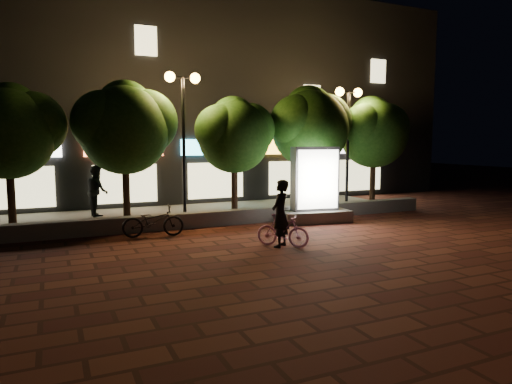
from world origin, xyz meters
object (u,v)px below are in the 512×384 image
tree_mid (235,132)px  pedestrian (97,191)px  ad_kiosk (315,192)px  scooter_parked (153,221)px  tree_far_left (9,128)px  scooter_pink (283,231)px  street_lamp_left (183,108)px  tree_far_right (374,130)px  rider (280,214)px  street_lamp_right (348,116)px  tree_left (126,124)px  tree_right (311,124)px

tree_mid → pedestrian: 5.61m
ad_kiosk → scooter_parked: 5.84m
tree_far_left → scooter_pink: size_ratio=3.13×
street_lamp_left → pedestrian: bearing=143.3°
tree_far_right → rider: (-7.26, -5.21, -2.45)m
street_lamp_right → pedestrian: street_lamp_right is taller
tree_mid → street_lamp_left: street_lamp_left is taller
scooter_pink → pedestrian: bearing=76.6°
tree_left → tree_far_right: bearing=-0.0°
tree_right → street_lamp_left: 5.38m
tree_far_right → street_lamp_right: bearing=-170.4°
tree_right → pedestrian: (-8.14, 1.81, -2.53)m
tree_mid → ad_kiosk: (2.16, -2.22, -2.14)m
ad_kiosk → pedestrian: size_ratio=1.40×
tree_far_right → street_lamp_right: 1.66m
ad_kiosk → rider: 4.19m
street_lamp_left → ad_kiosk: 5.50m
ad_kiosk → street_lamp_right: bearing=35.1°
tree_left → street_lamp_right: 8.96m
tree_far_left → tree_far_right: size_ratio=0.97×
tree_far_left → tree_mid: tree_far_left is taller
pedestrian → tree_right: bearing=-107.8°
rider → tree_left: bearing=-98.9°
tree_left → pedestrian: bearing=114.9°
rider → pedestrian: 8.12m
street_lamp_right → ad_kiosk: (-2.78, -1.96, -2.81)m
tree_mid → street_lamp_left: size_ratio=0.87×
tree_far_right → ad_kiosk: bearing=-152.9°
tree_far_right → street_lamp_left: bearing=-178.2°
tree_right → street_lamp_left: size_ratio=0.98×
tree_left → tree_right: size_ratio=0.97×
tree_right → street_lamp_left: street_lamp_left is taller
tree_far_right → scooter_pink: 9.34m
tree_far_right → street_lamp_right: (-1.55, -0.26, 0.53)m
street_lamp_left → pedestrian: (-2.79, 2.07, -2.99)m
tree_mid → street_lamp_left: 2.22m
tree_right → scooter_pink: size_ratio=3.42×
street_lamp_left → pedestrian: street_lamp_left is taller
street_lamp_left → tree_left: bearing=172.3°
tree_far_left → street_lamp_left: size_ratio=0.89×
tree_far_right → tree_far_left: bearing=-180.0°
pedestrian → scooter_pink: bearing=-154.6°
street_lamp_left → ad_kiosk: (4.22, -1.96, -2.95)m
ad_kiosk → street_lamp_left: bearing=155.1°
tree_mid → scooter_pink: bearing=-97.5°
scooter_parked → pedestrian: pedestrian is taller
tree_mid → tree_right: size_ratio=0.89×
ad_kiosk → pedestrian: bearing=150.1°
rider → pedestrian: pedestrian is taller
tree_far_right → street_lamp_left: (-8.55, -0.26, 0.66)m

